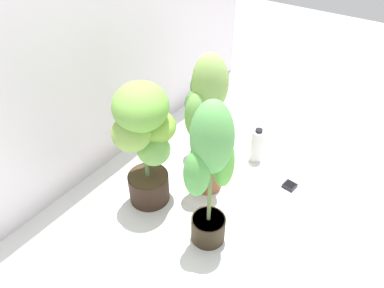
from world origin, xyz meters
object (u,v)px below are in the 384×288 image
at_px(potted_plant_center, 206,119).
at_px(potted_plant_front_left, 211,167).
at_px(hygrometer_box, 290,186).
at_px(potted_plant_back_right, 202,109).
at_px(nutrient_bottle, 257,145).
at_px(potted_plant_back_left, 145,136).

bearing_deg(potted_plant_center, potted_plant_front_left, -143.53).
bearing_deg(hygrometer_box, potted_plant_front_left, 78.66).
xyz_separation_m(potted_plant_back_right, nutrient_bottle, (0.15, -0.38, -0.25)).
height_order(potted_plant_back_left, hygrometer_box, potted_plant_back_left).
distance_m(potted_plant_center, potted_plant_back_left, 0.37).
xyz_separation_m(potted_plant_back_right, potted_plant_front_left, (-0.64, -0.48, 0.18)).
relative_size(potted_plant_front_left, nutrient_bottle, 3.45).
distance_m(potted_plant_back_right, potted_plant_back_left, 0.61).
relative_size(potted_plant_back_left, nutrient_bottle, 3.10).
distance_m(potted_plant_front_left, hygrometer_box, 0.89).
distance_m(potted_plant_center, potted_plant_front_left, 0.42).
bearing_deg(potted_plant_center, potted_plant_back_left, 141.47).
height_order(potted_plant_back_right, potted_plant_center, potted_plant_center).
bearing_deg(hygrometer_box, nutrient_bottle, -13.64).
distance_m(potted_plant_back_right, potted_plant_center, 0.42).
height_order(hygrometer_box, nutrient_bottle, nutrient_bottle).
relative_size(potted_plant_back_left, hygrometer_box, 9.38).
bearing_deg(potted_plant_back_left, potted_plant_back_right, 0.13).
bearing_deg(potted_plant_back_left, potted_plant_center, -38.53).
height_order(potted_plant_back_left, nutrient_bottle, potted_plant_back_left).
bearing_deg(nutrient_bottle, potted_plant_center, 161.55).
height_order(potted_plant_front_left, nutrient_bottle, potted_plant_front_left).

